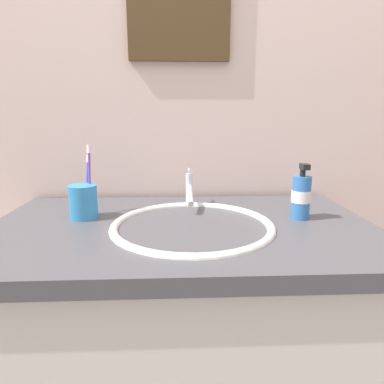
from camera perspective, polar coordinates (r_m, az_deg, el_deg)
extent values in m
cube|color=beige|center=(1.27, -2.15, 16.11)|extent=(2.28, 0.04, 2.40)
cube|color=silver|center=(1.16, -1.60, -26.38)|extent=(1.04, 0.61, 0.79)
cube|color=#4C4C51|center=(0.95, -1.75, -6.65)|extent=(1.08, 0.65, 0.04)
ellipsoid|color=white|center=(0.94, 0.08, -9.13)|extent=(0.39, 0.39, 0.11)
torus|color=white|center=(0.92, 0.09, -5.86)|extent=(0.45, 0.45, 0.02)
cylinder|color=#595B60|center=(0.97, 0.08, -12.04)|extent=(0.03, 0.03, 0.01)
cylinder|color=silver|center=(1.14, -0.47, 0.54)|extent=(0.02, 0.02, 0.11)
cylinder|color=silver|center=(1.07, -0.34, -0.42)|extent=(0.02, 0.14, 0.05)
cylinder|color=silver|center=(1.14, -0.50, 3.76)|extent=(0.01, 0.05, 0.01)
cylinder|color=#338CCC|center=(1.03, -18.12, -1.60)|extent=(0.08, 0.08, 0.10)
cylinder|color=purple|center=(1.04, -17.15, 1.63)|extent=(0.02, 0.02, 0.20)
cube|color=white|center=(1.03, -17.22, 7.07)|extent=(0.01, 0.02, 0.02)
cylinder|color=blue|center=(1.06, -17.52, 0.91)|extent=(0.01, 0.05, 0.17)
cube|color=white|center=(1.07, -17.36, 5.46)|extent=(0.01, 0.02, 0.03)
cylinder|color=#3372BF|center=(1.03, 18.15, -0.92)|extent=(0.05, 0.05, 0.13)
cylinder|color=black|center=(1.01, 18.44, 3.12)|extent=(0.02, 0.02, 0.02)
cube|color=black|center=(1.00, 18.76, 4.13)|extent=(0.02, 0.04, 0.02)
cylinder|color=white|center=(1.03, 18.17, -0.68)|extent=(0.06, 0.06, 0.04)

